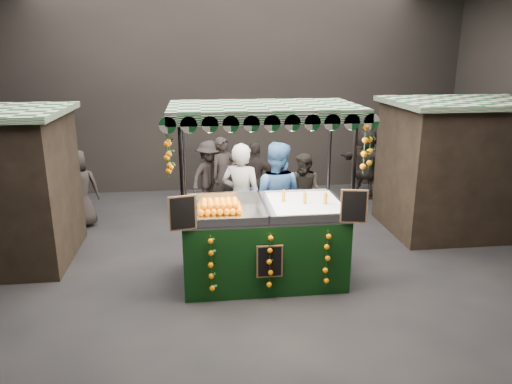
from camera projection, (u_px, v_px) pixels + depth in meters
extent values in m
plane|color=black|center=(249.00, 272.00, 7.94)|extent=(12.00, 12.00, 0.00)
cube|color=black|center=(227.00, 92.00, 11.99)|extent=(12.00, 0.10, 5.00)
cube|color=black|center=(353.00, 255.00, 2.47)|extent=(12.00, 0.10, 5.00)
cube|color=black|center=(462.00, 169.00, 9.53)|extent=(2.80, 2.00, 2.50)
cube|color=#104A1E|center=(470.00, 102.00, 9.16)|extent=(3.00, 2.20, 0.10)
cube|color=black|center=(263.00, 246.00, 7.57)|extent=(2.44, 1.33, 1.11)
cube|color=silver|center=(263.00, 211.00, 7.40)|extent=(2.44, 1.33, 0.04)
cylinder|color=black|center=(184.00, 215.00, 6.60)|extent=(0.06, 0.06, 2.67)
cylinder|color=black|center=(351.00, 209.00, 6.88)|extent=(0.06, 0.06, 2.67)
cylinder|color=black|center=(185.00, 190.00, 7.81)|extent=(0.06, 0.06, 2.67)
cylinder|color=black|center=(328.00, 185.00, 8.09)|extent=(0.06, 0.06, 2.67)
cube|color=#104A1E|center=(263.00, 108.00, 6.96)|extent=(2.72, 1.61, 0.09)
cube|color=white|center=(306.00, 205.00, 7.46)|extent=(1.09, 1.20, 0.09)
cube|color=black|center=(182.00, 213.00, 6.52)|extent=(0.38, 0.11, 0.49)
cube|color=black|center=(354.00, 206.00, 6.81)|extent=(0.38, 0.11, 0.49)
cube|color=black|center=(270.00, 261.00, 6.87)|extent=(0.38, 0.03, 0.49)
imported|color=slate|center=(241.00, 199.00, 8.47)|extent=(0.86, 0.73, 1.99)
imported|color=navy|center=(276.00, 198.00, 8.51)|extent=(1.18, 1.05, 2.00)
imported|color=#282220|center=(224.00, 176.00, 10.61)|extent=(0.74, 0.67, 1.70)
imported|color=black|center=(305.00, 191.00, 9.71)|extent=(0.95, 0.93, 1.54)
imported|color=black|center=(256.00, 180.00, 10.36)|extent=(1.04, 0.69, 1.64)
imported|color=#292321|center=(210.00, 176.00, 10.71)|extent=(1.17, 1.14, 1.61)
imported|color=#282220|center=(79.00, 189.00, 9.77)|extent=(0.89, 0.70, 1.61)
imported|color=#2C2624|center=(366.00, 163.00, 11.77)|extent=(1.42, 1.53, 1.71)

